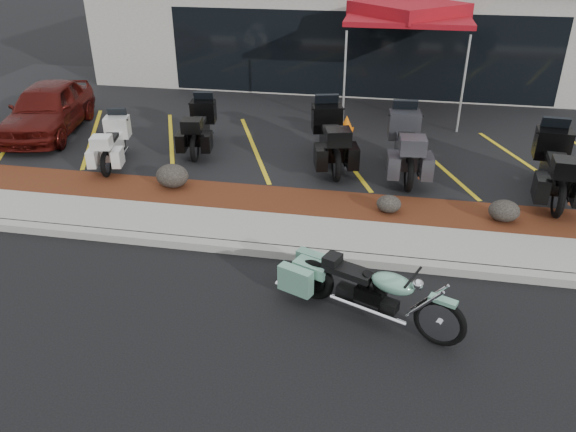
% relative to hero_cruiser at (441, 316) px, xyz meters
% --- Properties ---
extents(ground, '(90.00, 90.00, 0.00)m').
position_rel_hero_cruiser_xyz_m(ground, '(-2.00, 0.99, -0.50)').
color(ground, black).
rests_on(ground, ground).
extents(curb, '(24.00, 0.25, 0.15)m').
position_rel_hero_cruiser_xyz_m(curb, '(-2.00, 1.89, -0.42)').
color(curb, gray).
rests_on(curb, ground).
extents(sidewalk, '(24.00, 1.20, 0.15)m').
position_rel_hero_cruiser_xyz_m(sidewalk, '(-2.00, 2.59, -0.42)').
color(sidewalk, gray).
rests_on(sidewalk, ground).
extents(mulch_bed, '(24.00, 1.20, 0.16)m').
position_rel_hero_cruiser_xyz_m(mulch_bed, '(-2.00, 3.79, -0.42)').
color(mulch_bed, '#3D160D').
rests_on(mulch_bed, ground).
extents(upper_lot, '(26.00, 9.60, 0.15)m').
position_rel_hero_cruiser_xyz_m(upper_lot, '(-2.00, 9.19, -0.42)').
color(upper_lot, black).
rests_on(upper_lot, ground).
extents(dealership_building, '(18.00, 8.16, 4.00)m').
position_rel_hero_cruiser_xyz_m(dealership_building, '(-2.00, 15.45, 1.51)').
color(dealership_building, gray).
rests_on(dealership_building, ground).
extents(boulder_left, '(0.70, 0.59, 0.50)m').
position_rel_hero_cruiser_xyz_m(boulder_left, '(-5.35, 3.97, -0.09)').
color(boulder_left, black).
rests_on(boulder_left, mulch_bed).
extents(boulder_mid, '(0.48, 0.40, 0.34)m').
position_rel_hero_cruiser_xyz_m(boulder_mid, '(-0.77, 3.62, -0.17)').
color(boulder_mid, black).
rests_on(boulder_mid, mulch_bed).
extents(boulder_right, '(0.58, 0.48, 0.41)m').
position_rel_hero_cruiser_xyz_m(boulder_right, '(1.38, 3.66, -0.13)').
color(boulder_right, black).
rests_on(boulder_right, mulch_bed).
extents(hero_cruiser, '(2.88, 1.75, 0.99)m').
position_rel_hero_cruiser_xyz_m(hero_cruiser, '(0.00, 0.00, 0.00)').
color(hero_cruiser, '#6CA88C').
rests_on(hero_cruiser, ground).
extents(touring_white, '(1.16, 2.08, 1.15)m').
position_rel_hero_cruiser_xyz_m(touring_white, '(-7.30, 5.63, 0.23)').
color(touring_white, silver).
rests_on(touring_white, upper_lot).
extents(touring_black_front, '(1.14, 2.26, 1.26)m').
position_rel_hero_cruiser_xyz_m(touring_black_front, '(-5.59, 6.98, 0.28)').
color(touring_black_front, black).
rests_on(touring_black_front, upper_lot).
extents(touring_black_mid, '(1.54, 2.65, 1.45)m').
position_rel_hero_cruiser_xyz_m(touring_black_mid, '(-2.40, 6.67, 0.38)').
color(touring_black_mid, black).
rests_on(touring_black_mid, upper_lot).
extents(touring_grey, '(1.18, 2.57, 1.45)m').
position_rel_hero_cruiser_xyz_m(touring_grey, '(-0.57, 6.50, 0.38)').
color(touring_grey, '#303035').
rests_on(touring_grey, upper_lot).
extents(touring_black_rear, '(1.15, 2.55, 1.44)m').
position_rel_hero_cruiser_xyz_m(touring_black_rear, '(2.55, 5.82, 0.37)').
color(touring_black_rear, black).
rests_on(touring_black_rear, upper_lot).
extents(parked_car, '(2.28, 4.12, 1.33)m').
position_rel_hero_cruiser_xyz_m(parked_car, '(-9.83, 6.70, 0.32)').
color(parked_car, '#470D0A').
rests_on(parked_car, upper_lot).
extents(traffic_cone, '(0.38, 0.38, 0.40)m').
position_rel_hero_cruiser_xyz_m(traffic_cone, '(-2.03, 8.37, -0.15)').
color(traffic_cone, orange).
rests_on(traffic_cone, upper_lot).
extents(popup_canopy, '(4.38, 4.38, 3.10)m').
position_rel_hero_cruiser_xyz_m(popup_canopy, '(-0.63, 10.29, 2.47)').
color(popup_canopy, silver).
rests_on(popup_canopy, upper_lot).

